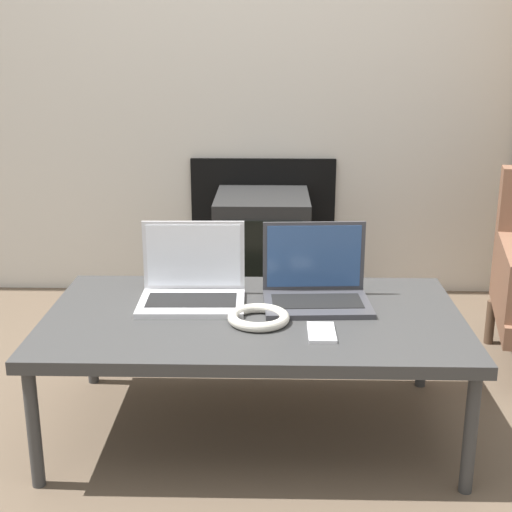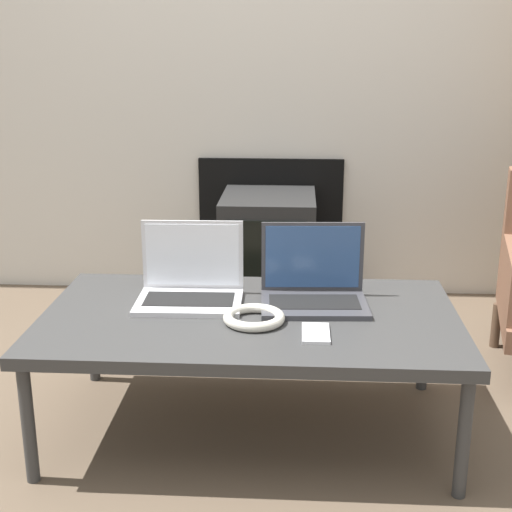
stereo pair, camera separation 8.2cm
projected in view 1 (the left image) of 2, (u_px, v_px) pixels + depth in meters
The scene contains 8 objects.
ground_plane at pixel (250, 492), 1.90m from camera, with size 14.00×14.00×0.00m, color brown.
wall_back at pixel (262, 8), 3.10m from camera, with size 7.00×0.08×2.60m.
table at pixel (254, 323), 2.10m from camera, with size 1.22×0.69×0.38m.
laptop_left at pixel (193, 284), 2.19m from camera, with size 0.32×0.24×0.24m.
laptop_right at pixel (316, 285), 2.18m from camera, with size 0.33×0.25×0.24m.
headphones at pixel (259, 317), 2.03m from camera, with size 0.18×0.18×0.03m.
phone at pixel (322, 332), 1.95m from camera, with size 0.08×0.14×0.01m.
tv at pixel (262, 253), 3.13m from camera, with size 0.40×0.46×0.52m.
Camera 1 is at (0.05, -1.63, 1.15)m, focal length 50.00 mm.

